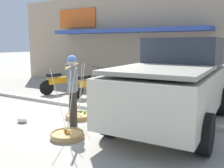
# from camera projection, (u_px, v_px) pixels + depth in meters

# --- Properties ---
(ground_plane) EXTENTS (90.00, 90.00, 0.00)m
(ground_plane) POSITION_uv_depth(u_px,v_px,m) (82.00, 116.00, 6.93)
(ground_plane) COLOR #9E998C
(sidewalk_curb) EXTENTS (20.00, 0.24, 0.10)m
(sidewalk_curb) POSITION_uv_depth(u_px,v_px,m) (96.00, 108.00, 7.51)
(sidewalk_curb) COLOR #BAB4A5
(sidewalk_curb) RESTS_ON ground
(fruit_vendor) EXTENTS (0.71, 1.26, 1.70)m
(fruit_vendor) POSITION_uv_depth(u_px,v_px,m) (73.00, 86.00, 5.85)
(fruit_vendor) COLOR #2D2823
(fruit_vendor) RESTS_ON ground
(fruit_basket_left_side) EXTENTS (0.72, 0.72, 1.45)m
(fruit_basket_left_side) POSITION_uv_depth(u_px,v_px,m) (78.00, 116.00, 6.69)
(fruit_basket_left_side) COLOR tan
(fruit_basket_left_side) RESTS_ON ground
(fruit_basket_right_side) EXTENTS (0.72, 0.72, 1.45)m
(fruit_basket_right_side) POSITION_uv_depth(u_px,v_px,m) (67.00, 134.00, 5.30)
(fruit_basket_right_side) COLOR tan
(fruit_basket_right_side) RESTS_ON ground
(motorcycle_nearest_shop) EXTENTS (0.61, 1.79, 1.09)m
(motorcycle_nearest_shop) POSITION_uv_depth(u_px,v_px,m) (59.00, 82.00, 10.07)
(motorcycle_nearest_shop) COLOR black
(motorcycle_nearest_shop) RESTS_ON ground
(motorcycle_second_in_row) EXTENTS (0.58, 1.80, 1.09)m
(motorcycle_second_in_row) POSITION_uv_depth(u_px,v_px,m) (89.00, 84.00, 9.42)
(motorcycle_second_in_row) COLOR black
(motorcycle_second_in_row) RESTS_ON ground
(parked_truck) EXTENTS (2.26, 4.76, 2.10)m
(parked_truck) POSITION_uv_depth(u_px,v_px,m) (177.00, 82.00, 6.20)
(parked_truck) COLOR beige
(parked_truck) RESTS_ON ground
(storefront_building) EXTENTS (13.00, 6.00, 4.20)m
(storefront_building) POSITION_uv_depth(u_px,v_px,m) (151.00, 41.00, 13.43)
(storefront_building) COLOR tan
(storefront_building) RESTS_ON ground
(plastic_litter_bag) EXTENTS (0.28, 0.22, 0.14)m
(plastic_litter_bag) POSITION_uv_depth(u_px,v_px,m) (22.00, 120.00, 6.34)
(plastic_litter_bag) COLOR silver
(plastic_litter_bag) RESTS_ON ground
(wooden_crate) EXTENTS (0.44, 0.36, 0.32)m
(wooden_crate) POSITION_uv_depth(u_px,v_px,m) (182.00, 104.00, 7.59)
(wooden_crate) COLOR olive
(wooden_crate) RESTS_ON ground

